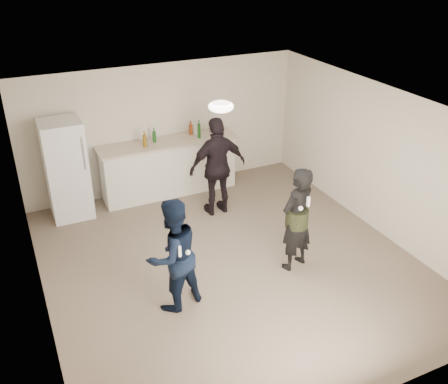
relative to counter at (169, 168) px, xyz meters
name	(u,v)px	position (x,y,z in m)	size (l,w,h in m)	color
floor	(229,262)	(0.03, -2.67, -0.53)	(6.00, 6.00, 0.00)	#6B5B4C
ceiling	(230,109)	(0.03, -2.67, 1.98)	(6.00, 6.00, 0.00)	silver
wall_back	(163,128)	(0.03, 0.33, 0.72)	(6.00, 6.00, 0.00)	beige
wall_front	(363,319)	(0.03, -5.67, 0.72)	(6.00, 6.00, 0.00)	beige
wall_left	(32,234)	(-2.72, -2.67, 0.72)	(6.00, 6.00, 0.00)	beige
wall_right	(378,160)	(2.78, -2.67, 0.72)	(6.00, 6.00, 0.00)	beige
counter	(169,168)	(0.00, 0.00, 0.00)	(2.60, 0.56, 1.05)	silver
counter_top	(168,142)	(0.00, 0.00, 0.55)	(2.68, 0.64, 0.04)	#C2B296
fridge	(66,170)	(-1.92, -0.07, 0.38)	(0.70, 0.70, 1.80)	white
fridge_handle	(84,153)	(-1.64, -0.44, 0.78)	(0.02, 0.02, 0.60)	#B3B4B8
ceiling_dome	(221,107)	(0.03, -2.37, 1.93)	(0.36, 0.36, 0.16)	white
shaker	(146,142)	(-0.43, -0.05, 0.65)	(0.08, 0.08, 0.17)	#ABACB0
man	(173,255)	(-1.08, -3.25, 0.29)	(0.79, 0.62, 1.63)	#0E1E3D
woman	(297,219)	(0.90, -3.17, 0.30)	(0.60, 0.40, 1.66)	black
camo_shorts	(297,218)	(0.90, -3.17, 0.32)	(0.34, 0.34, 0.28)	#2E3B1B
spectator	(218,167)	(0.54, -1.11, 0.39)	(1.07, 0.45, 1.83)	black
remote_man	(180,251)	(-1.08, -3.53, 0.53)	(0.04, 0.04, 0.15)	white
nunchuk_man	(188,252)	(-0.96, -3.50, 0.45)	(0.07, 0.07, 0.07)	white
remote_woman	(308,202)	(0.90, -3.42, 0.72)	(0.04, 0.04, 0.15)	white
nunchuk_woman	(301,208)	(0.80, -3.39, 0.62)	(0.07, 0.07, 0.07)	white
bottle_cluster	(176,134)	(0.18, 0.03, 0.68)	(1.17, 0.31, 0.28)	white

